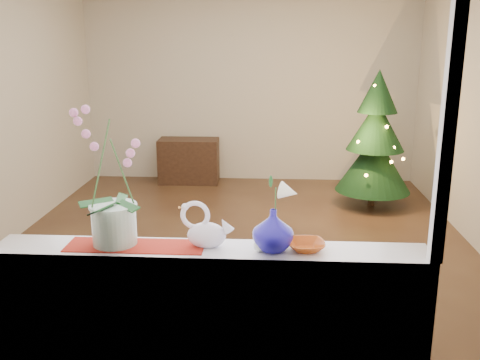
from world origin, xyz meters
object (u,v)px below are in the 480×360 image
at_px(side_table, 189,161).
at_px(xmas_tree, 375,139).
at_px(swan, 206,225).
at_px(blue_vase, 273,227).
at_px(paperweight, 260,245).
at_px(amber_dish, 306,246).
at_px(orchid_pot, 111,178).

bearing_deg(side_table, xmas_tree, -22.16).
distance_m(swan, side_table, 4.73).
height_order(blue_vase, paperweight, blue_vase).
height_order(blue_vase, side_table, blue_vase).
xyz_separation_m(blue_vase, xmas_tree, (1.19, 3.72, -0.24)).
distance_m(blue_vase, amber_dish, 0.19).
bearing_deg(blue_vase, swan, 175.61).
xyz_separation_m(paperweight, amber_dish, (0.23, 0.03, -0.01)).
relative_size(orchid_pot, xmas_tree, 0.44).
height_order(xmas_tree, side_table, xmas_tree).
bearing_deg(swan, xmas_tree, 59.55).
height_order(amber_dish, xmas_tree, xmas_tree).
bearing_deg(paperweight, blue_vase, 19.44).
relative_size(swan, xmas_tree, 0.17).
xyz_separation_m(swan, blue_vase, (0.33, -0.03, 0.01)).
xyz_separation_m(orchid_pot, xmas_tree, (1.99, 3.69, -0.47)).
relative_size(blue_vase, amber_dish, 1.53).
height_order(swan, xmas_tree, xmas_tree).
distance_m(swan, blue_vase, 0.33).
relative_size(swan, amber_dish, 1.67).
height_order(swan, blue_vase, blue_vase).
bearing_deg(swan, paperweight, -18.03).
xyz_separation_m(blue_vase, paperweight, (-0.06, -0.02, -0.09)).
bearing_deg(amber_dish, xmas_tree, 74.53).
bearing_deg(side_table, orchid_pot, -86.55).
xyz_separation_m(swan, side_table, (-0.81, 4.60, -0.73)).
bearing_deg(paperweight, orchid_pot, 176.25).
bearing_deg(xmas_tree, orchid_pot, -118.39).
height_order(blue_vase, amber_dish, blue_vase).
bearing_deg(amber_dish, swan, 178.21).
bearing_deg(blue_vase, xmas_tree, 72.24).
distance_m(orchid_pot, amber_dish, 1.02).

